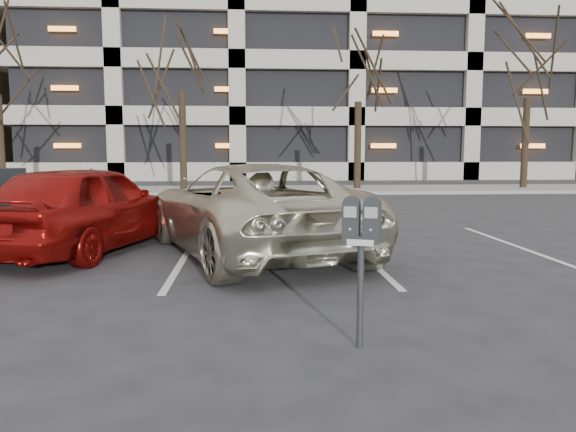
{
  "coord_description": "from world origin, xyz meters",
  "views": [
    {
      "loc": [
        -0.39,
        -6.61,
        1.65
      ],
      "look_at": [
        -0.07,
        -1.96,
        1.1
      ],
      "focal_mm": 35.0,
      "sensor_mm": 36.0,
      "label": 1
    }
  ],
  "objects": [
    {
      "name": "ground",
      "position": [
        0.0,
        0.0,
        0.0
      ],
      "size": [
        140.0,
        140.0,
        0.0
      ],
      "primitive_type": "plane",
      "color": "#28282B",
      "rests_on": "ground"
    },
    {
      "name": "tree_b",
      "position": [
        -3.0,
        16.0,
        6.34
      ],
      "size": [
        3.86,
        3.86,
        8.78
      ],
      "color": "black",
      "rests_on": "ground"
    },
    {
      "name": "sidewalk",
      "position": [
        0.0,
        16.0,
        0.06
      ],
      "size": [
        80.0,
        4.0,
        0.12
      ],
      "primitive_type": "cube",
      "color": "gray",
      "rests_on": "ground"
    },
    {
      "name": "parking_garage",
      "position": [
        12.0,
        33.84,
        9.26
      ],
      "size": [
        52.0,
        20.0,
        19.0
      ],
      "color": "black",
      "rests_on": "ground"
    },
    {
      "name": "tree_c",
      "position": [
        4.0,
        16.0,
        5.75
      ],
      "size": [
        3.5,
        3.5,
        7.96
      ],
      "color": "black",
      "rests_on": "ground"
    },
    {
      "name": "stall_lines",
      "position": [
        -1.4,
        2.3,
        0.01
      ],
      "size": [
        16.9,
        5.2,
        0.0
      ],
      "color": "silver",
      "rests_on": "ground"
    },
    {
      "name": "car_red",
      "position": [
        -3.05,
        2.67,
        0.73
      ],
      "size": [
        2.9,
        4.59,
        1.46
      ],
      "primitive_type": "imported",
      "rotation": [
        0.0,
        0.0,
        2.84
      ],
      "color": "maroon",
      "rests_on": "ground"
    },
    {
      "name": "suv_silver",
      "position": [
        -0.37,
        2.26,
        0.72
      ],
      "size": [
        3.98,
        5.7,
        1.45
      ],
      "rotation": [
        0.0,
        0.0,
        3.48
      ],
      "color": "beige",
      "rests_on": "ground"
    },
    {
      "name": "tree_d",
      "position": [
        11.0,
        16.0,
        6.04
      ],
      "size": [
        3.68,
        3.68,
        8.36
      ],
      "color": "black",
      "rests_on": "ground"
    },
    {
      "name": "parking_meter",
      "position": [
        0.53,
        -2.1,
        0.96
      ],
      "size": [
        0.34,
        0.22,
        1.25
      ],
      "rotation": [
        0.0,
        0.0,
        -0.35
      ],
      "color": "black",
      "rests_on": "ground"
    }
  ]
}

